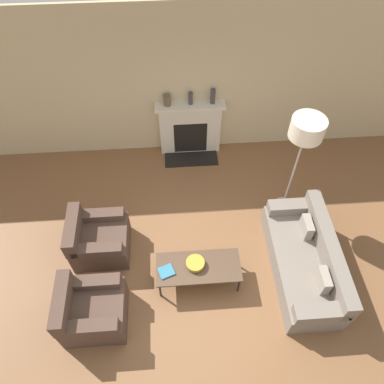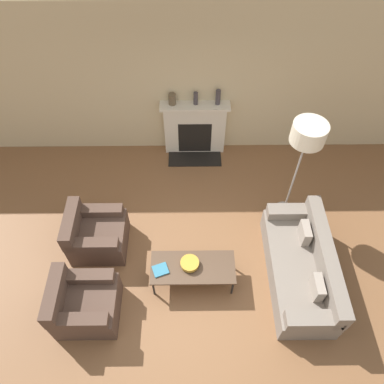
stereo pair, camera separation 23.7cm
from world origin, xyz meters
TOP-DOWN VIEW (x-y plane):
  - ground_plane at (0.00, 0.00)m, footprint 18.00×18.00m
  - wall_back at (0.00, 3.07)m, footprint 18.00×0.06m
  - fireplace at (0.03, 2.92)m, footprint 1.27×0.59m
  - couch at (1.60, 0.15)m, footprint 0.84×1.95m
  - armchair_near at (-1.57, -0.40)m, footprint 0.87×0.80m
  - armchair_far at (-1.57, 0.74)m, footprint 0.87×0.80m
  - coffee_table at (-0.03, 0.11)m, footprint 1.24×0.54m
  - bowl at (-0.08, 0.14)m, footprint 0.27×0.27m
  - book at (-0.51, 0.06)m, footprint 0.27×0.25m
  - floor_lamp at (1.59, 1.41)m, footprint 0.50×0.50m
  - mantel_vase_left at (-0.37, 2.94)m, footprint 0.13×0.13m
  - mantel_vase_center_left at (0.04, 2.94)m, footprint 0.08×0.08m
  - mantel_vase_center_right at (0.44, 2.94)m, footprint 0.09×0.09m

SIDE VIEW (x-z plane):
  - ground_plane at x=0.00m, z-range 0.00..0.00m
  - couch at x=1.60m, z-range -0.09..0.68m
  - armchair_near at x=-1.57m, z-range -0.09..0.70m
  - armchair_far at x=-1.57m, z-range -0.09..0.70m
  - coffee_table at x=-0.03m, z-range 0.17..0.58m
  - book at x=-0.51m, z-range 0.41..0.43m
  - bowl at x=-0.08m, z-range 0.42..0.50m
  - fireplace at x=0.03m, z-range -0.01..1.12m
  - mantel_vase_left at x=-0.37m, z-range 1.13..1.34m
  - mantel_vase_center_left at x=0.04m, z-range 1.13..1.37m
  - mantel_vase_center_right at x=0.44m, z-range 1.13..1.42m
  - wall_back at x=0.00m, z-range 0.00..2.90m
  - floor_lamp at x=1.59m, z-range 0.75..2.72m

